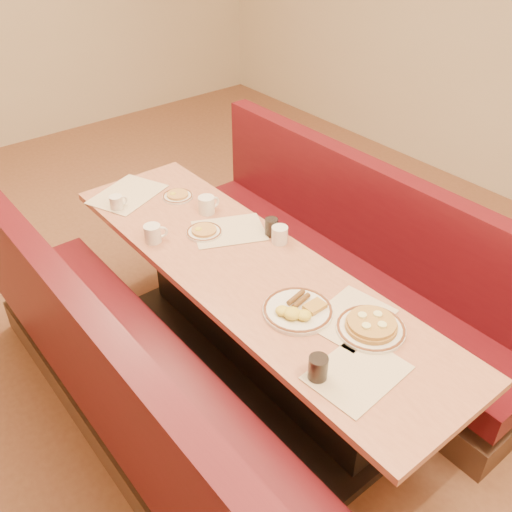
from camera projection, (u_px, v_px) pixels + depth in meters
ground at (250, 371)px, 3.30m from camera, size 8.00×8.00×0.00m
room_envelope at (247, 20)px, 2.18m from camera, size 6.04×8.04×2.82m
diner_table at (250, 323)px, 3.09m from camera, size 0.70×2.50×0.75m
booth_left at (129, 390)px, 2.72m from camera, size 0.55×2.50×1.05m
booth_right at (344, 274)px, 3.47m from camera, size 0.55×2.50×1.05m
placemat_near_left at (357, 373)px, 2.28m from camera, size 0.41×0.32×0.00m
placemat_near_right at (351, 317)px, 2.56m from camera, size 0.41×0.33×0.00m
placemat_far_left at (127, 194)px, 3.47m from camera, size 0.51×0.46×0.00m
placemat_far_right at (229, 231)px, 3.14m from camera, size 0.47×0.42×0.00m
pancake_plate at (371, 327)px, 2.48m from camera, size 0.30×0.30×0.07m
eggs_plate at (298, 310)px, 2.57m from camera, size 0.32×0.32×0.06m
extra_plate_mid at (177, 196)px, 3.44m from camera, size 0.18×0.18×0.04m
extra_plate_far at (204, 231)px, 3.12m from camera, size 0.20×0.20×0.04m
coffee_mug_a at (280, 234)px, 3.03m from camera, size 0.12×0.09×0.09m
coffee_mug_b at (153, 233)px, 3.03m from camera, size 0.13×0.09×0.10m
coffee_mug_c at (207, 204)px, 3.28m from camera, size 0.13×0.09×0.10m
coffee_mug_d at (117, 202)px, 3.32m from camera, size 0.11×0.08×0.08m
soda_tumbler_near at (318, 368)px, 2.24m from camera, size 0.08×0.08×0.11m
soda_tumbler_mid at (271, 227)px, 3.09m from camera, size 0.07×0.07×0.10m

